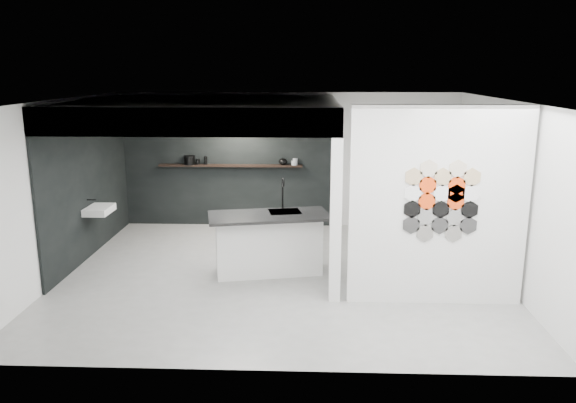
% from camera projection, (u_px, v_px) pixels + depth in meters
% --- Properties ---
extents(floor, '(7.00, 6.00, 0.01)m').
position_uv_depth(floor, '(281.00, 275.00, 9.14)').
color(floor, gray).
extents(partition_panel, '(2.45, 0.15, 2.80)m').
position_uv_depth(partition_panel, '(438.00, 207.00, 7.76)').
color(partition_panel, silver).
rests_on(partition_panel, floor).
extents(bay_clad_back, '(4.40, 0.04, 2.35)m').
position_uv_depth(bay_clad_back, '(227.00, 171.00, 11.81)').
color(bay_clad_back, black).
rests_on(bay_clad_back, floor).
extents(bay_clad_left, '(0.04, 4.00, 2.35)m').
position_uv_depth(bay_clad_left, '(89.00, 189.00, 9.97)').
color(bay_clad_left, black).
rests_on(bay_clad_left, floor).
extents(bulkhead, '(4.40, 4.00, 0.40)m').
position_uv_depth(bulkhead, '(208.00, 112.00, 9.57)').
color(bulkhead, silver).
rests_on(bulkhead, corner_column).
extents(corner_column, '(0.16, 0.16, 2.35)m').
position_uv_depth(corner_column, '(336.00, 222.00, 7.87)').
color(corner_column, silver).
rests_on(corner_column, floor).
extents(fascia_beam, '(4.40, 0.16, 0.40)m').
position_uv_depth(fascia_beam, '(183.00, 122.00, 7.71)').
color(fascia_beam, silver).
rests_on(fascia_beam, corner_column).
extents(wall_basin, '(0.40, 0.60, 0.12)m').
position_uv_depth(wall_basin, '(99.00, 210.00, 9.84)').
color(wall_basin, silver).
rests_on(wall_basin, bay_clad_left).
extents(display_shelf, '(3.00, 0.15, 0.04)m').
position_uv_depth(display_shelf, '(230.00, 166.00, 11.67)').
color(display_shelf, black).
rests_on(display_shelf, bay_clad_back).
extents(kitchen_island, '(2.04, 1.21, 1.54)m').
position_uv_depth(kitchen_island, '(268.00, 242.00, 9.10)').
color(kitchen_island, silver).
rests_on(kitchen_island, floor).
extents(stockpot, '(0.24, 0.24, 0.18)m').
position_uv_depth(stockpot, '(189.00, 160.00, 11.68)').
color(stockpot, black).
rests_on(stockpot, display_shelf).
extents(kettle, '(0.17, 0.17, 0.14)m').
position_uv_depth(kettle, '(283.00, 162.00, 11.61)').
color(kettle, black).
rests_on(kettle, display_shelf).
extents(glass_bowl, '(0.15, 0.15, 0.09)m').
position_uv_depth(glass_bowl, '(294.00, 163.00, 11.61)').
color(glass_bowl, gray).
rests_on(glass_bowl, display_shelf).
extents(glass_vase, '(0.13, 0.13, 0.14)m').
position_uv_depth(glass_vase, '(295.00, 162.00, 11.60)').
color(glass_vase, gray).
rests_on(glass_vase, display_shelf).
extents(bottle_dark, '(0.08, 0.08, 0.17)m').
position_uv_depth(bottle_dark, '(206.00, 160.00, 11.67)').
color(bottle_dark, black).
rests_on(bottle_dark, display_shelf).
extents(utensil_cup, '(0.10, 0.10, 0.11)m').
position_uv_depth(utensil_cup, '(198.00, 162.00, 11.68)').
color(utensil_cup, black).
rests_on(utensil_cup, display_shelf).
extents(hex_tile_cluster, '(1.04, 0.02, 1.16)m').
position_uv_depth(hex_tile_cluster, '(442.00, 201.00, 7.65)').
color(hex_tile_cluster, '#2D2D2D').
rests_on(hex_tile_cluster, partition_panel).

